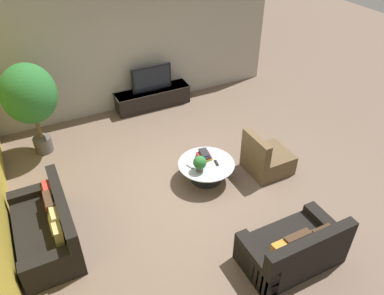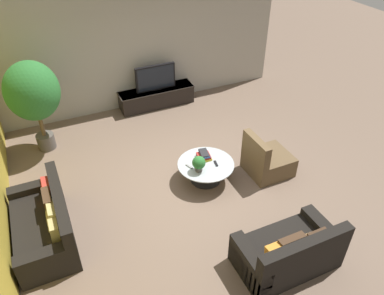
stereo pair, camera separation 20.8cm
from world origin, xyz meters
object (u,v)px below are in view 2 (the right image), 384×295
at_px(couch_by_wall, 45,225).
at_px(potted_plant_tabletop, 199,163).
at_px(couch_near_entry, 289,252).
at_px(media_console, 157,97).
at_px(coffee_table, 206,168).
at_px(potted_palm_tall, 33,93).
at_px(television, 155,78).
at_px(armchair_wicker, 266,161).

bearing_deg(couch_by_wall, potted_plant_tabletop, 92.23).
height_order(couch_near_entry, potted_plant_tabletop, couch_near_entry).
bearing_deg(couch_near_entry, media_console, -89.01).
distance_m(coffee_table, couch_near_entry, 2.26).
bearing_deg(potted_plant_tabletop, potted_palm_tall, 134.38).
distance_m(media_console, potted_palm_tall, 3.05).
bearing_deg(couch_near_entry, potted_plant_tabletop, -78.19).
xyz_separation_m(television, potted_palm_tall, (-2.76, -0.73, 0.55)).
bearing_deg(potted_palm_tall, armchair_wicker, -34.70).
height_order(television, couch_near_entry, television).
bearing_deg(couch_by_wall, media_console, 137.13).
xyz_separation_m(media_console, potted_palm_tall, (-2.76, -0.73, 1.07)).
bearing_deg(coffee_table, couch_by_wall, -175.43).
xyz_separation_m(couch_near_entry, potted_plant_tabletop, (-0.44, 2.12, 0.26)).
distance_m(couch_by_wall, potted_palm_tall, 2.78).
height_order(coffee_table, armchair_wicker, armchair_wicker).
bearing_deg(couch_by_wall, television, 137.12).
bearing_deg(media_console, potted_palm_tall, -165.18).
relative_size(coffee_table, potted_plant_tabletop, 3.46).
xyz_separation_m(coffee_table, armchair_wicker, (1.16, -0.28, 0.00)).
bearing_deg(armchair_wicker, potted_plant_tabletop, 83.53).
distance_m(couch_by_wall, couch_near_entry, 3.74).
xyz_separation_m(media_console, couch_by_wall, (-3.06, -3.30, 0.06)).
xyz_separation_m(media_console, television, (0.00, -0.00, 0.52)).
bearing_deg(potted_plant_tabletop, coffee_table, 31.57).
distance_m(television, potted_plant_tabletop, 3.21).
bearing_deg(couch_near_entry, couch_by_wall, -32.58).
xyz_separation_m(media_console, potted_plant_tabletop, (-0.35, -3.19, 0.32)).
bearing_deg(armchair_wicker, coffee_table, 76.32).
xyz_separation_m(coffee_table, potted_palm_tall, (-2.62, 2.33, 1.04)).
xyz_separation_m(couch_by_wall, couch_near_entry, (3.15, -2.01, -0.00)).
bearing_deg(coffee_table, potted_plant_tabletop, -148.43).
distance_m(couch_by_wall, potted_plant_tabletop, 2.72).
bearing_deg(potted_palm_tall, coffee_table, -41.73).
bearing_deg(potted_palm_tall, couch_near_entry, -58.09).
relative_size(couch_near_entry, potted_palm_tall, 0.76).
bearing_deg(potted_palm_tall, television, 14.79).
bearing_deg(television, media_console, 90.00).
relative_size(coffee_table, couch_near_entry, 0.72).
xyz_separation_m(armchair_wicker, potted_palm_tall, (-3.78, 2.62, 1.04)).
relative_size(media_console, potted_plant_tabletop, 6.14).
height_order(couch_by_wall, potted_plant_tabletop, couch_by_wall).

